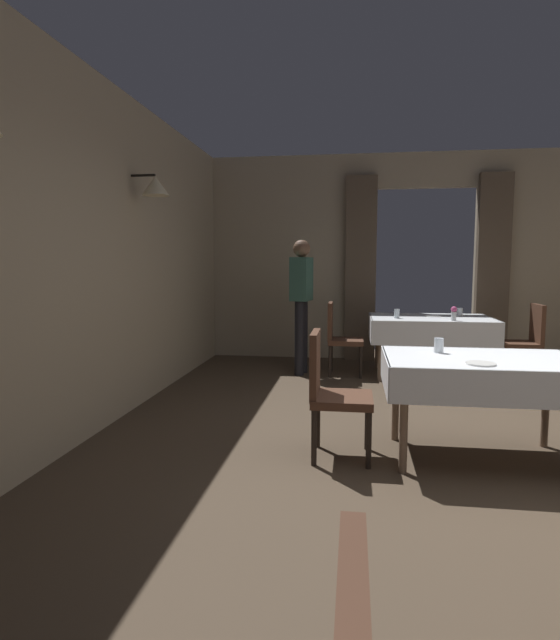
# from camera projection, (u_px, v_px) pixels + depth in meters

# --- Properties ---
(ground) EXTENTS (10.08, 10.08, 0.00)m
(ground) POSITION_uv_depth(u_px,v_px,m) (500.00, 471.00, 3.57)
(ground) COLOR #4C3D2D
(wall_left) EXTENTS (0.49, 8.40, 3.00)m
(wall_left) POSITION_uv_depth(u_px,v_px,m) (59.00, 252.00, 3.85)
(wall_left) COLOR tan
(wall_left) RESTS_ON ground
(wall_back) EXTENTS (6.40, 0.27, 3.00)m
(wall_back) POSITION_uv_depth(u_px,v_px,m) (425.00, 257.00, 7.52)
(wall_back) COLOR tan
(wall_back) RESTS_ON ground
(dining_table_mid) EXTENTS (1.37, 0.91, 0.75)m
(dining_table_mid) POSITION_uv_depth(u_px,v_px,m) (481.00, 370.00, 3.72)
(dining_table_mid) COLOR #7A604C
(dining_table_mid) RESTS_ON ground
(dining_table_far) EXTENTS (1.51, 1.07, 0.75)m
(dining_table_far) POSITION_uv_depth(u_px,v_px,m) (430.00, 324.00, 6.53)
(dining_table_far) COLOR #7A604C
(dining_table_far) RESTS_ON ground
(chair_mid_left) EXTENTS (0.44, 0.44, 0.93)m
(chair_mid_left) POSITION_uv_depth(u_px,v_px,m) (331.00, 388.00, 3.78)
(chair_mid_left) COLOR black
(chair_mid_left) RESTS_ON ground
(chair_far_right) EXTENTS (0.44, 0.44, 0.93)m
(chair_far_right) POSITION_uv_depth(u_px,v_px,m) (526.00, 338.00, 6.33)
(chair_far_right) COLOR black
(chair_far_right) RESTS_ON ground
(chair_far_left) EXTENTS (0.44, 0.44, 0.93)m
(chair_far_left) POSITION_uv_depth(u_px,v_px,m) (339.00, 335.00, 6.60)
(chair_far_left) COLOR black
(chair_far_left) RESTS_ON ground
(plate_mid_a) EXTENTS (0.19, 0.19, 0.01)m
(plate_mid_a) POSITION_uv_depth(u_px,v_px,m) (481.00, 364.00, 3.45)
(plate_mid_a) COLOR white
(plate_mid_a) RESTS_ON dining_table_mid
(glass_mid_b) EXTENTS (0.07, 0.07, 0.11)m
(glass_mid_b) POSITION_uv_depth(u_px,v_px,m) (439.00, 345.00, 3.91)
(glass_mid_b) COLOR silver
(glass_mid_b) RESTS_ON dining_table_mid
(flower_vase_far) EXTENTS (0.07, 0.07, 0.17)m
(flower_vase_far) POSITION_uv_depth(u_px,v_px,m) (454.00, 313.00, 6.11)
(flower_vase_far) COLOR silver
(flower_vase_far) RESTS_ON dining_table_far
(plate_far_b) EXTENTS (0.22, 0.22, 0.01)m
(plate_far_b) POSITION_uv_depth(u_px,v_px,m) (433.00, 316.00, 6.63)
(plate_far_b) COLOR white
(plate_far_b) RESTS_ON dining_table_far
(glass_far_c) EXTENTS (0.06, 0.06, 0.12)m
(glass_far_c) POSITION_uv_depth(u_px,v_px,m) (397.00, 314.00, 6.37)
(glass_far_c) COLOR silver
(glass_far_c) RESTS_ON dining_table_far
(glass_far_d) EXTENTS (0.08, 0.08, 0.11)m
(glass_far_d) POSITION_uv_depth(u_px,v_px,m) (459.00, 312.00, 6.66)
(glass_far_d) COLOR silver
(glass_far_d) RESTS_ON dining_table_far
(person_waiter_by_doorway) EXTENTS (0.28, 0.39, 1.72)m
(person_waiter_by_doorway) POSITION_uv_depth(u_px,v_px,m) (301.00, 295.00, 6.61)
(person_waiter_by_doorway) COLOR black
(person_waiter_by_doorway) RESTS_ON ground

